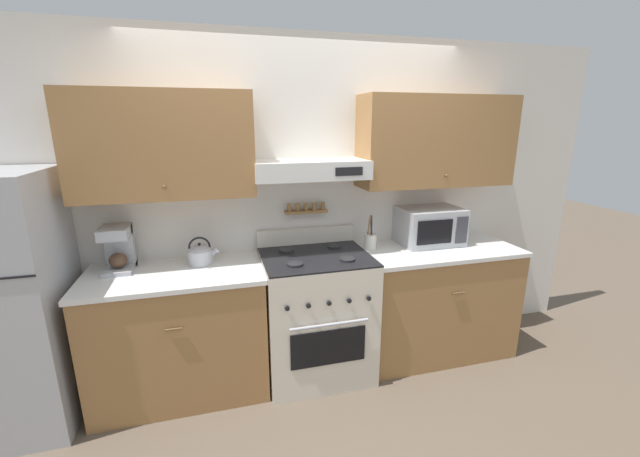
{
  "coord_description": "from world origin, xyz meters",
  "views": [
    {
      "loc": [
        -0.69,
        -2.34,
        1.91
      ],
      "look_at": [
        0.02,
        0.27,
        1.18
      ],
      "focal_mm": 22.0,
      "sensor_mm": 36.0,
      "label": 1
    }
  ],
  "objects": [
    {
      "name": "microwave",
      "position": [
        1.02,
        0.47,
        1.08
      ],
      "size": [
        0.5,
        0.39,
        0.3
      ],
      "color": "#ADAFB5",
      "rests_on": "counter_right"
    },
    {
      "name": "tea_kettle",
      "position": [
        -0.82,
        0.45,
        1.0
      ],
      "size": [
        0.23,
        0.18,
        0.2
      ],
      "color": "#B7B7BC",
      "rests_on": "counter_left"
    },
    {
      "name": "wall_back",
      "position": [
        0.02,
        0.61,
        1.45
      ],
      "size": [
        5.2,
        0.46,
        2.55
      ],
      "color": "silver",
      "rests_on": "ground_plane"
    },
    {
      "name": "stove_range",
      "position": [
        -0.0,
        0.3,
        0.49
      ],
      "size": [
        0.79,
        0.7,
        1.09
      ],
      "color": "beige",
      "rests_on": "ground_plane"
    },
    {
      "name": "counter_left",
      "position": [
        -0.99,
        0.33,
        0.46
      ],
      "size": [
        1.19,
        0.65,
        0.93
      ],
      "color": "olive",
      "rests_on": "ground_plane"
    },
    {
      "name": "counter_right",
      "position": [
        1.04,
        0.33,
        0.46
      ],
      "size": [
        1.28,
        0.65,
        0.93
      ],
      "color": "olive",
      "rests_on": "ground_plane"
    },
    {
      "name": "utensil_crock",
      "position": [
        0.49,
        0.45,
        1.0
      ],
      "size": [
        0.1,
        0.1,
        0.28
      ],
      "color": "silver",
      "rests_on": "counter_right"
    },
    {
      "name": "ground_plane",
      "position": [
        0.0,
        0.0,
        0.0
      ],
      "size": [
        16.0,
        16.0,
        0.0
      ],
      "primitive_type": "plane",
      "color": "brown"
    },
    {
      "name": "coffee_maker",
      "position": [
        -1.35,
        0.48,
        1.09
      ],
      "size": [
        0.18,
        0.25,
        0.31
      ],
      "color": "#ADAFB5",
      "rests_on": "counter_left"
    }
  ]
}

